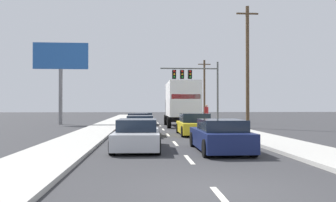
{
  "coord_description": "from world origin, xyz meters",
  "views": [
    {
      "loc": [
        -1.54,
        -7.33,
        1.8
      ],
      "look_at": [
        0.36,
        19.34,
        2.18
      ],
      "focal_mm": 37.24,
      "sensor_mm": 36.0,
      "label": 1
    }
  ],
  "objects_px": {
    "car_tan": "(143,119)",
    "pedestrian_near_corner": "(206,114)",
    "car_maroon": "(138,122)",
    "box_truck": "(181,102)",
    "car_yellow": "(194,125)",
    "traffic_signal_mast": "(191,78)",
    "car_gray": "(140,126)",
    "utility_pole_far": "(204,88)",
    "utility_pole_mid": "(247,65)",
    "car_navy": "(220,136)",
    "roadside_billboard": "(61,64)",
    "car_silver": "(137,135)"
  },
  "relations": [
    {
      "from": "pedestrian_near_corner",
      "to": "car_maroon",
      "type": "bearing_deg",
      "value": -139.99
    },
    {
      "from": "utility_pole_mid",
      "to": "traffic_signal_mast",
      "type": "bearing_deg",
      "value": 108.85
    },
    {
      "from": "traffic_signal_mast",
      "to": "roadside_billboard",
      "type": "xyz_separation_m",
      "value": [
        -13.22,
        -2.72,
        1.05
      ]
    },
    {
      "from": "car_maroon",
      "to": "box_truck",
      "type": "distance_m",
      "value": 4.7
    },
    {
      "from": "car_gray",
      "to": "car_silver",
      "type": "xyz_separation_m",
      "value": [
        -0.07,
        -6.8,
        0.03
      ]
    },
    {
      "from": "car_silver",
      "to": "box_truck",
      "type": "relative_size",
      "value": 0.58
    },
    {
      "from": "car_yellow",
      "to": "utility_pole_far",
      "type": "height_order",
      "value": "utility_pole_far"
    },
    {
      "from": "car_gray",
      "to": "box_truck",
      "type": "xyz_separation_m",
      "value": [
        3.47,
        8.55,
        1.61
      ]
    },
    {
      "from": "car_yellow",
      "to": "traffic_signal_mast",
      "type": "distance_m",
      "value": 16.41
    },
    {
      "from": "car_tan",
      "to": "utility_pole_mid",
      "type": "relative_size",
      "value": 0.43
    },
    {
      "from": "car_maroon",
      "to": "car_gray",
      "type": "height_order",
      "value": "car_maroon"
    },
    {
      "from": "traffic_signal_mast",
      "to": "pedestrian_near_corner",
      "type": "bearing_deg",
      "value": -79.08
    },
    {
      "from": "box_truck",
      "to": "utility_pole_mid",
      "type": "relative_size",
      "value": 0.8
    },
    {
      "from": "car_tan",
      "to": "box_truck",
      "type": "relative_size",
      "value": 0.54
    },
    {
      "from": "car_tan",
      "to": "pedestrian_near_corner",
      "type": "height_order",
      "value": "pedestrian_near_corner"
    },
    {
      "from": "car_tan",
      "to": "traffic_signal_mast",
      "type": "xyz_separation_m",
      "value": [
        5.16,
        3.53,
        4.28
      ]
    },
    {
      "from": "car_gray",
      "to": "utility_pole_far",
      "type": "bearing_deg",
      "value": 72.27
    },
    {
      "from": "box_truck",
      "to": "car_maroon",
      "type": "bearing_deg",
      "value": -146.21
    },
    {
      "from": "box_truck",
      "to": "pedestrian_near_corner",
      "type": "distance_m",
      "value": 4.16
    },
    {
      "from": "car_navy",
      "to": "car_silver",
      "type": "bearing_deg",
      "value": 163.3
    },
    {
      "from": "car_tan",
      "to": "pedestrian_near_corner",
      "type": "relative_size",
      "value": 2.39
    },
    {
      "from": "car_gray",
      "to": "utility_pole_far",
      "type": "distance_m",
      "value": 29.56
    },
    {
      "from": "car_maroon",
      "to": "car_yellow",
      "type": "height_order",
      "value": "car_yellow"
    },
    {
      "from": "utility_pole_far",
      "to": "car_maroon",
      "type": "bearing_deg",
      "value": -112.7
    },
    {
      "from": "car_tan",
      "to": "car_gray",
      "type": "distance_m",
      "value": 12.29
    },
    {
      "from": "car_navy",
      "to": "pedestrian_near_corner",
      "type": "distance_m",
      "value": 19.49
    },
    {
      "from": "utility_pole_mid",
      "to": "roadside_billboard",
      "type": "distance_m",
      "value": 17.85
    },
    {
      "from": "car_maroon",
      "to": "box_truck",
      "type": "relative_size",
      "value": 0.54
    },
    {
      "from": "car_gray",
      "to": "car_yellow",
      "type": "height_order",
      "value": "car_yellow"
    },
    {
      "from": "box_truck",
      "to": "utility_pole_far",
      "type": "height_order",
      "value": "utility_pole_far"
    },
    {
      "from": "car_gray",
      "to": "traffic_signal_mast",
      "type": "xyz_separation_m",
      "value": [
        5.37,
        15.82,
        4.27
      ]
    },
    {
      "from": "car_tan",
      "to": "utility_pole_far",
      "type": "xyz_separation_m",
      "value": [
        8.72,
        15.64,
        3.8
      ]
    },
    {
      "from": "traffic_signal_mast",
      "to": "car_tan",
      "type": "bearing_deg",
      "value": -145.62
    },
    {
      "from": "car_gray",
      "to": "car_silver",
      "type": "relative_size",
      "value": 0.99
    },
    {
      "from": "car_gray",
      "to": "box_truck",
      "type": "distance_m",
      "value": 9.37
    },
    {
      "from": "utility_pole_far",
      "to": "roadside_billboard",
      "type": "xyz_separation_m",
      "value": [
        -16.78,
        -14.83,
        1.54
      ]
    },
    {
      "from": "car_yellow",
      "to": "utility_pole_mid",
      "type": "xyz_separation_m",
      "value": [
        5.27,
        6.2,
        4.48
      ]
    },
    {
      "from": "car_silver",
      "to": "car_navy",
      "type": "height_order",
      "value": "car_navy"
    },
    {
      "from": "car_tan",
      "to": "roadside_billboard",
      "type": "bearing_deg",
      "value": 174.22
    },
    {
      "from": "car_navy",
      "to": "utility_pole_far",
      "type": "bearing_deg",
      "value": 80.91
    },
    {
      "from": "car_tan",
      "to": "box_truck",
      "type": "bearing_deg",
      "value": -48.87
    },
    {
      "from": "car_maroon",
      "to": "pedestrian_near_corner",
      "type": "height_order",
      "value": "pedestrian_near_corner"
    },
    {
      "from": "box_truck",
      "to": "car_navy",
      "type": "height_order",
      "value": "box_truck"
    },
    {
      "from": "car_gray",
      "to": "traffic_signal_mast",
      "type": "distance_m",
      "value": 17.24
    },
    {
      "from": "box_truck",
      "to": "car_navy",
      "type": "distance_m",
      "value": 16.41
    },
    {
      "from": "car_yellow",
      "to": "pedestrian_near_corner",
      "type": "relative_size",
      "value": 2.31
    },
    {
      "from": "car_silver",
      "to": "utility_pole_mid",
      "type": "distance_m",
      "value": 16.34
    },
    {
      "from": "utility_pole_mid",
      "to": "pedestrian_near_corner",
      "type": "height_order",
      "value": "utility_pole_mid"
    },
    {
      "from": "car_maroon",
      "to": "box_truck",
      "type": "xyz_separation_m",
      "value": [
        3.67,
        2.46,
        1.59
      ]
    },
    {
      "from": "roadside_billboard",
      "to": "utility_pole_far",
      "type": "bearing_deg",
      "value": 41.47
    }
  ]
}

